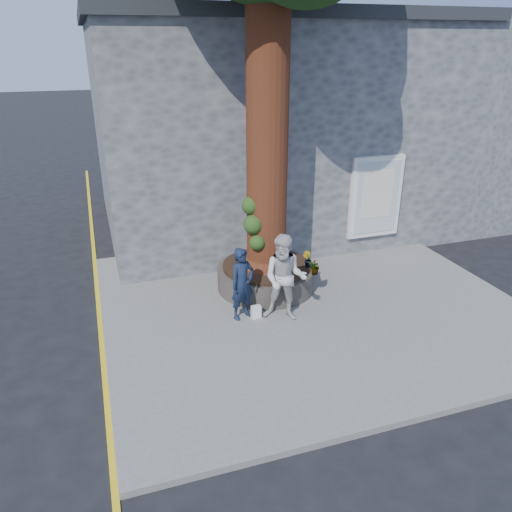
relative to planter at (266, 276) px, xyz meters
name	(u,v)px	position (x,y,z in m)	size (l,w,h in m)	color
ground	(262,341)	(-0.80, -2.00, -0.41)	(120.00, 120.00, 0.00)	black
pavement	(310,304)	(0.70, -1.00, -0.35)	(9.00, 8.00, 0.12)	slate
yellow_line	(102,341)	(-3.85, -1.00, -0.41)	(0.10, 30.00, 0.01)	yellow
stone_shop	(263,123)	(1.70, 5.20, 2.75)	(10.30, 8.30, 6.30)	#505355
neighbour_shop	(470,117)	(9.70, 5.20, 2.59)	(6.00, 8.00, 6.00)	#505355
planter	(266,276)	(0.00, 0.00, 0.00)	(2.30, 2.30, 0.60)	black
man	(242,284)	(-0.94, -1.17, 0.49)	(0.57, 0.37, 1.57)	#131E35
woman	(285,278)	(-0.12, -1.49, 0.65)	(0.91, 0.71, 1.88)	beige
shopping_bag	(256,312)	(-0.68, -1.29, -0.15)	(0.20, 0.12, 0.28)	white
plant_a	(272,241)	(0.45, 0.85, 0.50)	(0.21, 0.14, 0.39)	gray
plant_b	(307,259)	(0.85, -0.44, 0.49)	(0.21, 0.20, 0.37)	gray
plant_c	(315,266)	(0.85, -0.85, 0.49)	(0.21, 0.21, 0.37)	gray
plant_d	(315,268)	(0.85, -0.85, 0.46)	(0.28, 0.25, 0.31)	gray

